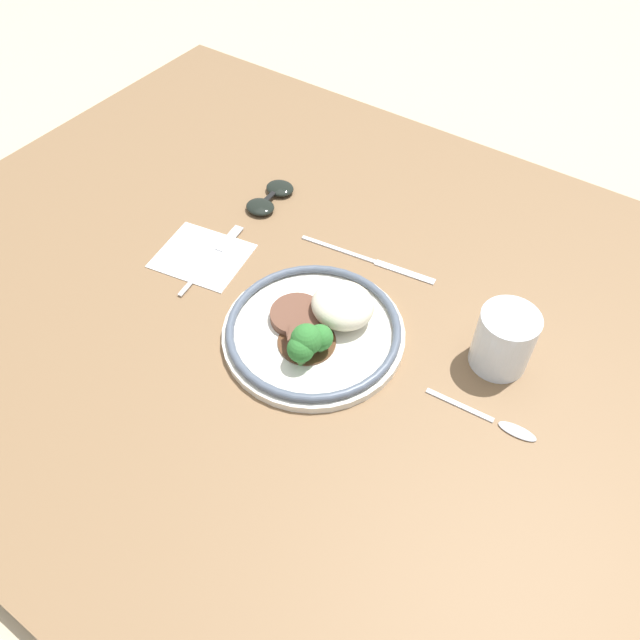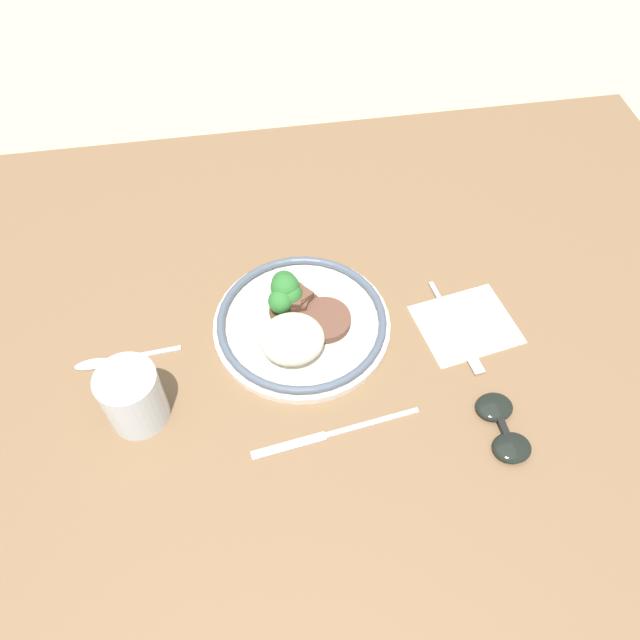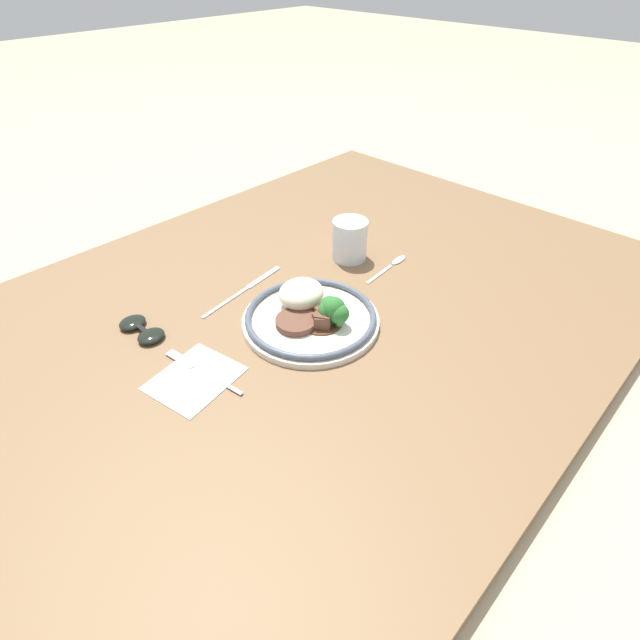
# 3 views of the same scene
# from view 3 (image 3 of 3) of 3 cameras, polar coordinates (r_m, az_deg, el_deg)

# --- Properties ---
(ground_plane) EXTENTS (8.00, 8.00, 0.00)m
(ground_plane) POSITION_cam_3_polar(r_m,az_deg,el_deg) (1.02, -1.75, -0.14)
(ground_plane) COLOR tan
(dining_table) EXTENTS (1.52, 1.06, 0.03)m
(dining_table) POSITION_cam_3_polar(r_m,az_deg,el_deg) (1.01, -1.77, 0.64)
(dining_table) COLOR brown
(dining_table) RESTS_ON ground
(napkin) EXTENTS (0.16, 0.14, 0.00)m
(napkin) POSITION_cam_3_polar(r_m,az_deg,el_deg) (0.87, -14.12, -6.51)
(napkin) COLOR white
(napkin) RESTS_ON dining_table
(plate) EXTENTS (0.26, 0.26, 0.07)m
(plate) POSITION_cam_3_polar(r_m,az_deg,el_deg) (0.95, -0.95, 0.76)
(plate) COLOR silver
(plate) RESTS_ON dining_table
(juice_glass) EXTENTS (0.08, 0.08, 0.09)m
(juice_glass) POSITION_cam_3_polar(r_m,az_deg,el_deg) (1.14, 3.40, 8.94)
(juice_glass) COLOR orange
(juice_glass) RESTS_ON dining_table
(fork) EXTENTS (0.04, 0.18, 0.00)m
(fork) POSITION_cam_3_polar(r_m,az_deg,el_deg) (0.88, -13.95, -5.32)
(fork) COLOR silver
(fork) RESTS_ON napkin
(knife) EXTENTS (0.23, 0.04, 0.00)m
(knife) POSITION_cam_3_polar(r_m,az_deg,el_deg) (1.06, -8.45, 3.55)
(knife) COLOR silver
(knife) RESTS_ON dining_table
(spoon) EXTENTS (0.15, 0.02, 0.01)m
(spoon) POSITION_cam_3_polar(r_m,az_deg,el_deg) (1.14, 8.46, 6.42)
(spoon) COLOR silver
(spoon) RESTS_ON dining_table
(sunglasses) EXTENTS (0.06, 0.11, 0.02)m
(sunglasses) POSITION_cam_3_polar(r_m,az_deg,el_deg) (0.99, -19.72, -0.99)
(sunglasses) COLOR black
(sunglasses) RESTS_ON dining_table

